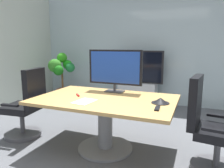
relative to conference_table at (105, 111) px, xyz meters
name	(u,v)px	position (x,y,z in m)	size (l,w,h in m)	color
ground_plane	(103,159)	(0.09, -0.27, -0.54)	(7.10, 7.10, 0.00)	#515459
wall_back_glass_partition	(153,47)	(0.09, 2.71, 0.84)	(6.10, 0.10, 2.78)	#9EB2B7
conference_table	(105,111)	(0.00, 0.00, 0.00)	(1.86, 1.18, 0.73)	#B2894C
office_chair_left	(27,109)	(-1.31, -0.09, -0.09)	(0.62, 0.60, 1.09)	#4C4C51
office_chair_right	(209,132)	(1.31, 0.00, -0.09)	(0.62, 0.60, 1.09)	#4C4C51
tv_monitor	(115,68)	(-0.02, 0.42, 0.55)	(0.84, 0.18, 0.64)	#333338
wall_display_unit	(137,87)	(-0.19, 2.35, -0.10)	(1.20, 0.36, 1.31)	#B7BABC
potted_plant	(60,72)	(-2.17, 2.03, 0.21)	(0.70, 0.67, 1.24)	brown
conference_phone	(160,101)	(0.74, 0.02, 0.22)	(0.22, 0.22, 0.07)	black
remote_control	(157,108)	(0.75, -0.24, 0.20)	(0.05, 0.17, 0.02)	black
whiteboard_marker	(78,95)	(-0.41, -0.02, 0.20)	(0.13, 0.02, 0.02)	red
paper_notepad	(84,102)	(-0.16, -0.28, 0.19)	(0.21, 0.30, 0.01)	white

